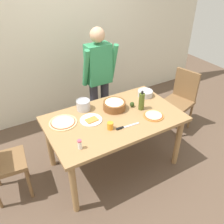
{
  "coord_description": "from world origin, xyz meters",
  "views": [
    {
      "loc": [
        -1.19,
        -2.0,
        2.39
      ],
      "look_at": [
        0.0,
        0.05,
        0.81
      ],
      "focal_mm": 38.31,
      "sensor_mm": 36.0,
      "label": 1
    }
  ],
  "objects_px": {
    "salt_shaker": "(80,144)",
    "avocado": "(132,104)",
    "olive_oil_bottle": "(142,101)",
    "pizza_cooked_on_tray": "(154,116)",
    "chef_knife": "(125,127)",
    "plate_with_slice": "(91,120)",
    "cup_orange": "(110,126)",
    "mixing_bowl_steel": "(145,93)",
    "person_cook": "(99,77)",
    "pizza_raw_on_board": "(63,122)",
    "steel_pot": "(83,105)",
    "dining_table": "(114,124)",
    "chair_wooden_right": "(181,97)",
    "popcorn_bowl": "(114,105)"
  },
  "relations": [
    {
      "from": "salt_shaker",
      "to": "avocado",
      "type": "distance_m",
      "value": 0.97
    },
    {
      "from": "olive_oil_bottle",
      "to": "pizza_cooked_on_tray",
      "type": "bearing_deg",
      "value": -79.53
    },
    {
      "from": "chef_knife",
      "to": "plate_with_slice",
      "type": "bearing_deg",
      "value": 131.06
    },
    {
      "from": "cup_orange",
      "to": "olive_oil_bottle",
      "type": "bearing_deg",
      "value": 16.37
    },
    {
      "from": "mixing_bowl_steel",
      "to": "person_cook",
      "type": "bearing_deg",
      "value": 129.42
    },
    {
      "from": "pizza_raw_on_board",
      "to": "steel_pot",
      "type": "bearing_deg",
      "value": 24.11
    },
    {
      "from": "person_cook",
      "to": "cup_orange",
      "type": "height_order",
      "value": "person_cook"
    },
    {
      "from": "cup_orange",
      "to": "salt_shaker",
      "type": "relative_size",
      "value": 0.8
    },
    {
      "from": "person_cook",
      "to": "dining_table",
      "type": "bearing_deg",
      "value": -104.53
    },
    {
      "from": "person_cook",
      "to": "cup_orange",
      "type": "bearing_deg",
      "value": -110.48
    },
    {
      "from": "steel_pot",
      "to": "plate_with_slice",
      "type": "bearing_deg",
      "value": -95.12
    },
    {
      "from": "plate_with_slice",
      "to": "chair_wooden_right",
      "type": "bearing_deg",
      "value": 4.82
    },
    {
      "from": "olive_oil_bottle",
      "to": "avocado",
      "type": "distance_m",
      "value": 0.15
    },
    {
      "from": "chef_knife",
      "to": "steel_pot",
      "type": "bearing_deg",
      "value": 113.27
    },
    {
      "from": "pizza_raw_on_board",
      "to": "olive_oil_bottle",
      "type": "bearing_deg",
      "value": -12.47
    },
    {
      "from": "pizza_raw_on_board",
      "to": "pizza_cooked_on_tray",
      "type": "bearing_deg",
      "value": -22.71
    },
    {
      "from": "chair_wooden_right",
      "to": "dining_table",
      "type": "bearing_deg",
      "value": -170.7
    },
    {
      "from": "mixing_bowl_steel",
      "to": "cup_orange",
      "type": "distance_m",
      "value": 0.87
    },
    {
      "from": "popcorn_bowl",
      "to": "pizza_raw_on_board",
      "type": "bearing_deg",
      "value": 176.77
    },
    {
      "from": "chair_wooden_right",
      "to": "pizza_cooked_on_tray",
      "type": "relative_size",
      "value": 3.87
    },
    {
      "from": "chair_wooden_right",
      "to": "salt_shaker",
      "type": "relative_size",
      "value": 8.96
    },
    {
      "from": "chair_wooden_right",
      "to": "olive_oil_bottle",
      "type": "xyz_separation_m",
      "value": [
        -0.93,
        -0.23,
        0.33
      ]
    },
    {
      "from": "popcorn_bowl",
      "to": "mixing_bowl_steel",
      "type": "xyz_separation_m",
      "value": [
        0.53,
        0.07,
        -0.02
      ]
    },
    {
      "from": "pizza_raw_on_board",
      "to": "olive_oil_bottle",
      "type": "xyz_separation_m",
      "value": [
        0.95,
        -0.21,
        0.1
      ]
    },
    {
      "from": "olive_oil_bottle",
      "to": "plate_with_slice",
      "type": "bearing_deg",
      "value": 171.85
    },
    {
      "from": "pizza_raw_on_board",
      "to": "avocado",
      "type": "distance_m",
      "value": 0.89
    },
    {
      "from": "pizza_raw_on_board",
      "to": "pizza_cooked_on_tray",
      "type": "xyz_separation_m",
      "value": [
        0.99,
        -0.41,
        0.0
      ]
    },
    {
      "from": "mixing_bowl_steel",
      "to": "steel_pot",
      "type": "xyz_separation_m",
      "value": [
        -0.87,
        0.11,
        0.03
      ]
    },
    {
      "from": "pizza_cooked_on_tray",
      "to": "cup_orange",
      "type": "relative_size",
      "value": 2.89
    },
    {
      "from": "pizza_cooked_on_tray",
      "to": "avocado",
      "type": "distance_m",
      "value": 0.32
    },
    {
      "from": "chair_wooden_right",
      "to": "pizza_cooked_on_tray",
      "type": "xyz_separation_m",
      "value": [
        -0.9,
        -0.43,
        0.23
      ]
    },
    {
      "from": "olive_oil_bottle",
      "to": "chair_wooden_right",
      "type": "bearing_deg",
      "value": 13.61
    },
    {
      "from": "popcorn_bowl",
      "to": "avocado",
      "type": "relative_size",
      "value": 4.0
    },
    {
      "from": "dining_table",
      "to": "chef_knife",
      "type": "bearing_deg",
      "value": -88.11
    },
    {
      "from": "pizza_cooked_on_tray",
      "to": "salt_shaker",
      "type": "relative_size",
      "value": 2.32
    },
    {
      "from": "pizza_cooked_on_tray",
      "to": "steel_pot",
      "type": "distance_m",
      "value": 0.87
    },
    {
      "from": "steel_pot",
      "to": "mixing_bowl_steel",
      "type": "bearing_deg",
      "value": -7.54
    },
    {
      "from": "plate_with_slice",
      "to": "salt_shaker",
      "type": "height_order",
      "value": "salt_shaker"
    },
    {
      "from": "chair_wooden_right",
      "to": "popcorn_bowl",
      "type": "relative_size",
      "value": 3.39
    },
    {
      "from": "dining_table",
      "to": "avocado",
      "type": "relative_size",
      "value": 22.86
    },
    {
      "from": "dining_table",
      "to": "person_cook",
      "type": "distance_m",
      "value": 0.83
    },
    {
      "from": "chair_wooden_right",
      "to": "olive_oil_bottle",
      "type": "bearing_deg",
      "value": -166.39
    },
    {
      "from": "salt_shaker",
      "to": "chef_knife",
      "type": "distance_m",
      "value": 0.58
    },
    {
      "from": "steel_pot",
      "to": "salt_shaker",
      "type": "distance_m",
      "value": 0.72
    },
    {
      "from": "popcorn_bowl",
      "to": "mixing_bowl_steel",
      "type": "relative_size",
      "value": 1.4
    },
    {
      "from": "steel_pot",
      "to": "olive_oil_bottle",
      "type": "bearing_deg",
      "value": -29.67
    },
    {
      "from": "plate_with_slice",
      "to": "cup_orange",
      "type": "height_order",
      "value": "cup_orange"
    },
    {
      "from": "pizza_cooked_on_tray",
      "to": "chef_knife",
      "type": "distance_m",
      "value": 0.42
    },
    {
      "from": "chair_wooden_right",
      "to": "chef_knife",
      "type": "height_order",
      "value": "chair_wooden_right"
    },
    {
      "from": "steel_pot",
      "to": "cup_orange",
      "type": "xyz_separation_m",
      "value": [
        0.09,
        -0.51,
        -0.02
      ]
    }
  ]
}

